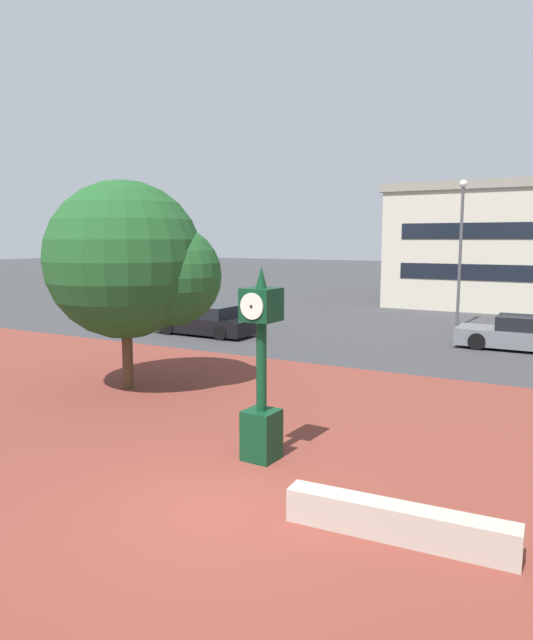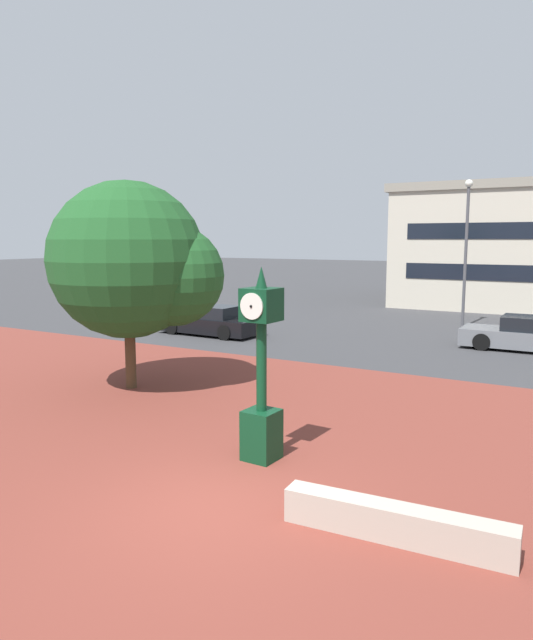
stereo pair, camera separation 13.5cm
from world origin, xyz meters
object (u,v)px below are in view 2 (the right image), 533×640
object	(u,v)px
plaza_tree	(137,263)
street_lamp_post	(466,238)
car_street_near	(210,322)
car_street_mid	(527,335)
street_clock	(262,378)

from	to	relation	value
plaza_tree	street_lamp_post	distance (m)	17.03
plaza_tree	car_street_near	world-z (taller)	plaza_tree
car_street_mid	street_lamp_post	xyz separation A→B (m)	(-3.27, 4.70, 3.59)
street_clock	car_street_mid	bearing A→B (deg)	80.76
street_lamp_post	car_street_mid	bearing A→B (deg)	-55.21
plaza_tree	street_lamp_post	bearing A→B (deg)	71.18
car_street_near	car_street_mid	bearing A→B (deg)	-74.86
car_street_near	street_lamp_post	world-z (taller)	street_lamp_post
car_street_mid	street_lamp_post	size ratio (longest dim) A/B	0.66
plaza_tree	car_street_mid	size ratio (longest dim) A/B	1.26
car_street_near	car_street_mid	world-z (taller)	same
car_street_mid	street_lamp_post	world-z (taller)	street_lamp_post
plaza_tree	car_street_near	size ratio (longest dim) A/B	1.25
street_clock	car_street_mid	size ratio (longest dim) A/B	0.81
car_street_near	street_clock	bearing A→B (deg)	-139.20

